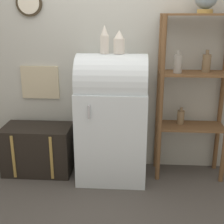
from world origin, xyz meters
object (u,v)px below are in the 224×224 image
at_px(suitcase_trunk, 38,149).
at_px(vase_left, 105,40).
at_px(refrigerator, 112,116).
at_px(vase_center, 119,43).

xyz_separation_m(suitcase_trunk, vase_left, (0.79, -0.04, 1.25)).
height_order(refrigerator, suitcase_trunk, refrigerator).
distance_m(refrigerator, suitcase_trunk, 0.97).
height_order(suitcase_trunk, vase_left, vase_left).
distance_m(refrigerator, vase_left, 0.81).
bearing_deg(refrigerator, suitcase_trunk, 176.91).
relative_size(suitcase_trunk, vase_center, 3.31).
height_order(suitcase_trunk, vase_center, vase_center).
relative_size(vase_left, vase_center, 1.21).
xyz_separation_m(refrigerator, vase_left, (-0.08, 0.00, 0.81)).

